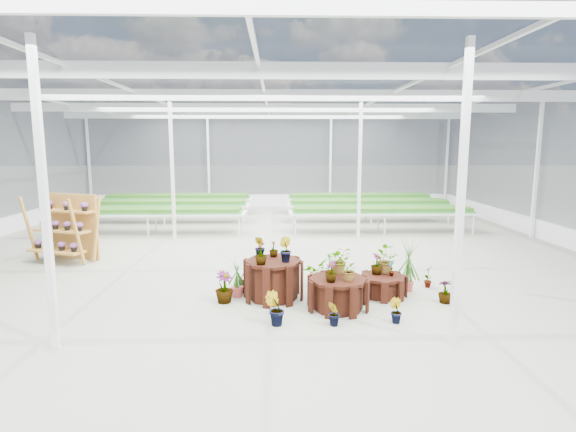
{
  "coord_description": "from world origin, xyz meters",
  "views": [
    {
      "loc": [
        0.3,
        -10.43,
        3.0
      ],
      "look_at": [
        0.59,
        0.43,
        1.3
      ],
      "focal_mm": 28.0,
      "sensor_mm": 36.0,
      "label": 1
    }
  ],
  "objects_px": {
    "plinth_tall": "(273,279)",
    "plinth_low": "(382,286)",
    "shelf_rack": "(63,229)",
    "plinth_mid": "(338,293)"
  },
  "relations": [
    {
      "from": "shelf_rack",
      "to": "plinth_tall",
      "type": "bearing_deg",
      "value": -8.5
    },
    {
      "from": "plinth_tall",
      "to": "plinth_mid",
      "type": "distance_m",
      "value": 1.35
    },
    {
      "from": "plinth_tall",
      "to": "shelf_rack",
      "type": "xyz_separation_m",
      "value": [
        -5.48,
        3.05,
        0.49
      ]
    },
    {
      "from": "plinth_tall",
      "to": "plinth_low",
      "type": "distance_m",
      "value": 2.21
    },
    {
      "from": "plinth_mid",
      "to": "plinth_low",
      "type": "relative_size",
      "value": 1.18
    },
    {
      "from": "plinth_tall",
      "to": "shelf_rack",
      "type": "relative_size",
      "value": 0.65
    },
    {
      "from": "plinth_mid",
      "to": "plinth_low",
      "type": "xyz_separation_m",
      "value": [
        1.0,
        0.7,
        -0.08
      ]
    },
    {
      "from": "plinth_mid",
      "to": "shelf_rack",
      "type": "relative_size",
      "value": 0.64
    },
    {
      "from": "plinth_tall",
      "to": "plinth_low",
      "type": "xyz_separation_m",
      "value": [
        2.2,
        0.1,
        -0.18
      ]
    },
    {
      "from": "plinth_tall",
      "to": "shelf_rack",
      "type": "bearing_deg",
      "value": 150.9
    }
  ]
}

